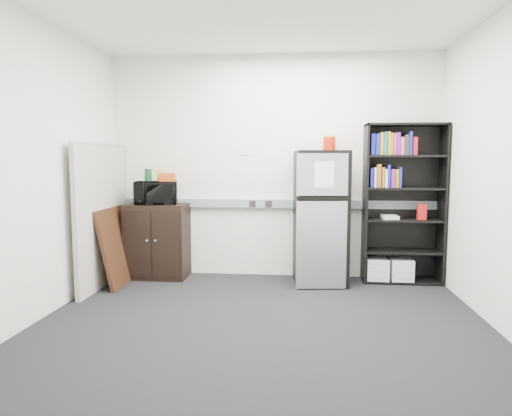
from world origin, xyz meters
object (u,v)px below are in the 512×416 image
Objects in this scene: cubicle_partition at (102,215)px; microwave at (156,193)px; cabinet at (158,241)px; bookshelf at (401,200)px; refrigerator at (320,218)px.

cubicle_partition is 3.27× the size of microwave.
cabinet is 0.59m from microwave.
bookshelf is 0.97m from refrigerator.
cubicle_partition is at bearing -171.87° from bookshelf.
microwave reaches higher than cabinet.
microwave is 0.32× the size of refrigerator.
cubicle_partition is 1.05× the size of refrigerator.
cubicle_partition is 1.79× the size of cabinet.
cabinet is (0.50, 0.42, -0.36)m from cubicle_partition.
microwave is at bearing 38.91° from cubicle_partition.
bookshelf is 1.14× the size of cubicle_partition.
microwave is at bearing 171.67° from refrigerator.
microwave is 1.99m from refrigerator.
cubicle_partition is 2.49m from refrigerator.
cabinet is 1.83× the size of microwave.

